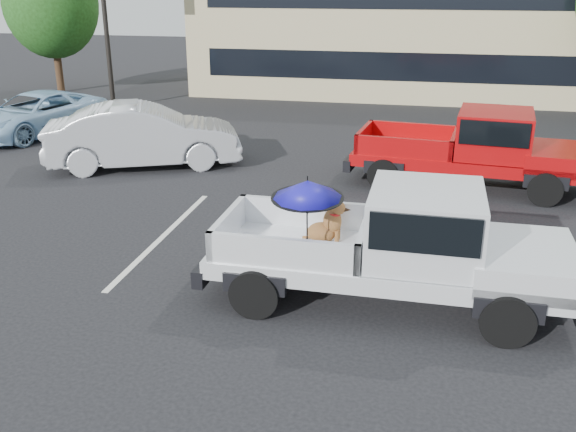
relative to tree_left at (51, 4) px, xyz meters
name	(u,v)px	position (x,y,z in m)	size (l,w,h in m)	color
ground	(292,297)	(14.00, -17.00, -3.73)	(90.00, 90.00, 0.00)	black
stripe_left	(164,236)	(11.00, -15.00, -3.73)	(0.12, 5.00, 0.01)	silver
stripe_right	(477,262)	(17.00, -15.00, -3.73)	(0.12, 5.00, 0.01)	silver
motel_building	(434,16)	(16.00, 3.99, -0.53)	(20.40, 8.40, 6.30)	tan
tree_left	(51,4)	(0.00, 0.00, 0.00)	(3.96, 3.96, 6.02)	#332114
silver_pickup	(408,241)	(15.77, -16.83, -2.68)	(5.72, 2.19, 2.06)	black
red_pickup	(485,146)	(17.37, -10.46, -2.70)	(5.89, 2.60, 1.88)	black
silver_sedan	(144,136)	(8.60, -10.38, -2.89)	(1.77, 5.08, 1.68)	silver
blue_suv	(36,114)	(3.66, -7.66, -3.06)	(2.23, 4.83, 1.34)	#92BBDB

